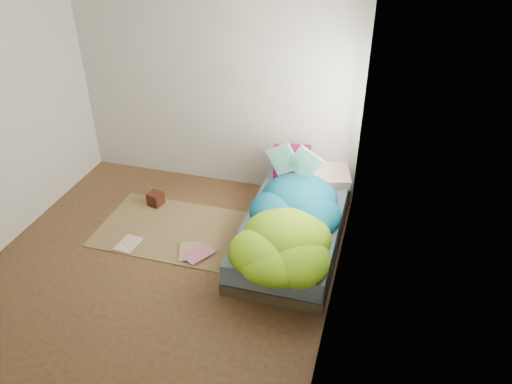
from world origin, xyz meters
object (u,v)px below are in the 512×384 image
at_px(wooden_box, 156,199).
at_px(floor_book_a, 120,242).
at_px(floor_book_b, 191,249).
at_px(bed, 293,229).
at_px(open_book, 294,154).
at_px(pillow_magenta, 292,163).

height_order(wooden_box, floor_book_a, wooden_box).
relative_size(wooden_box, floor_book_b, 0.50).
bearing_deg(bed, wooden_box, 172.14).
xyz_separation_m(bed, floor_book_b, (-1.01, -0.46, -0.14)).
bearing_deg(floor_book_b, open_book, 76.30).
bearing_deg(open_book, floor_book_b, -130.31).
relative_size(bed, floor_book_b, 6.27).
relative_size(bed, pillow_magenta, 4.68).
xyz_separation_m(bed, floor_book_a, (-1.80, -0.56, -0.15)).
xyz_separation_m(floor_book_a, floor_book_b, (0.79, 0.10, 0.00)).
distance_m(open_book, wooden_box, 1.81).
height_order(pillow_magenta, floor_book_a, pillow_magenta).
height_order(pillow_magenta, open_book, open_book).
bearing_deg(pillow_magenta, open_book, -86.99).
bearing_deg(open_book, wooden_box, -168.41).
bearing_deg(floor_book_b, bed, 54.93).
bearing_deg(bed, open_book, 104.37).
bearing_deg(wooden_box, floor_book_a, -93.42).
bearing_deg(floor_book_b, floor_book_a, -142.09).
bearing_deg(wooden_box, bed, -7.86).
relative_size(wooden_box, floor_book_a, 0.55).
bearing_deg(floor_book_a, wooden_box, 92.63).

